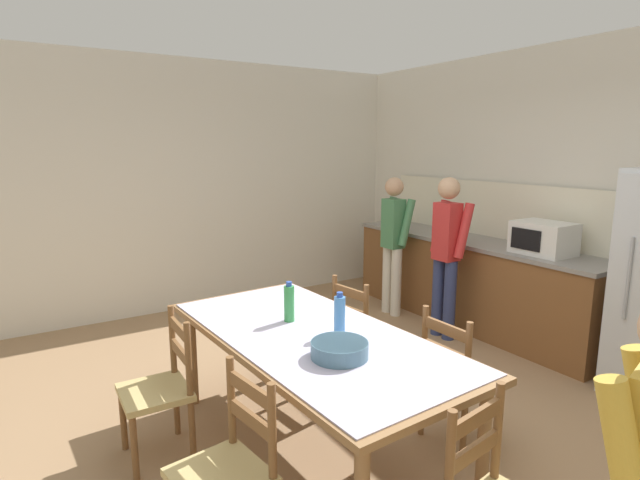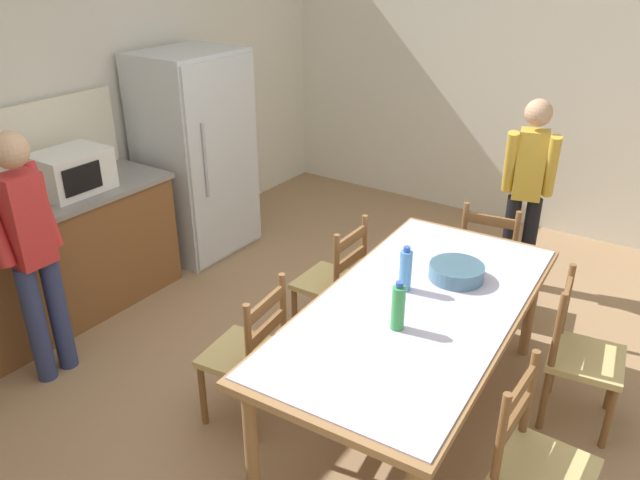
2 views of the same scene
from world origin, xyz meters
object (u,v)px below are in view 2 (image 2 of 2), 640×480
refrigerator (196,155)px  bottle_off_centre (406,270)px  bottle_near_centre (398,307)px  person_at_counter (31,247)px  chair_side_far_right (334,282)px  chair_side_near_right (580,355)px  microwave (71,171)px  chair_side_far_left (248,354)px  person_by_table (527,186)px  dining_table (417,315)px  serving_bowl (457,271)px  chair_head_end (489,259)px  chair_side_near_left (537,466)px

refrigerator → bottle_off_centre: size_ratio=6.56×
bottle_near_centre → person_at_counter: 2.24m
bottle_off_centre → chair_side_far_right: bottle_off_centre is taller
chair_side_near_right → microwave: bearing=94.7°
bottle_off_centre → chair_side_far_left: 1.02m
chair_side_near_right → person_by_table: 1.67m
chair_side_near_right → dining_table: bearing=116.3°
serving_bowl → chair_side_near_right: (0.14, -0.73, -0.39)m
microwave → person_at_counter: (-0.70, -0.52, -0.17)m
serving_bowl → person_at_counter: person_at_counter is taller
chair_side_far_left → person_by_table: person_by_table is taller
serving_bowl → chair_side_far_right: bearing=86.1°
refrigerator → chair_head_end: (0.39, -2.56, -0.44)m
bottle_near_centre → person_by_table: (2.20, 0.03, -0.04)m
microwave → chair_side_far_right: size_ratio=0.55×
chair_side_far_left → person_at_counter: person_at_counter is taller
chair_side_near_right → chair_side_far_left: bearing=116.3°
bottle_off_centre → refrigerator: bearing=70.4°
chair_side_far_right → dining_table: bearing=61.0°
refrigerator → dining_table: 2.81m
dining_table → chair_side_near_left: 0.98m
bottle_off_centre → chair_side_near_left: (-0.55, -0.97, -0.46)m
bottle_near_centre → serving_bowl: bearing=-3.8°
microwave → chair_head_end: microwave is taller
bottle_near_centre → chair_side_far_right: bearing=49.9°
chair_head_end → microwave: bearing=23.5°
bottle_near_centre → chair_side_far_right: bottle_near_centre is taller
bottle_near_centre → chair_side_near_left: 0.96m
chair_side_near_left → chair_side_far_right: (0.89, 1.67, 0.00)m
microwave → chair_head_end: size_ratio=0.55×
dining_table → serving_bowl: size_ratio=6.95×
chair_side_near_left → chair_side_near_right: 0.97m
microwave → chair_side_near_right: 3.57m
refrigerator → person_at_counter: refrigerator is taller
chair_head_end → person_at_counter: (-2.29, 2.06, 0.47)m
chair_head_end → person_at_counter: size_ratio=0.56×
chair_head_end → chair_side_near_right: size_ratio=1.00×
chair_side_near_right → person_at_counter: person_at_counter is taller
serving_bowl → chair_head_end: (0.99, 0.13, -0.39)m
person_by_table → chair_side_near_right: bearing=15.3°
microwave → dining_table: size_ratio=0.22×
serving_bowl → chair_side_far_right: (0.06, 0.89, -0.39)m
chair_head_end → person_by_table: person_by_table is taller
person_by_table → chair_side_far_right: bearing=-43.3°
refrigerator → chair_side_near_left: 3.77m
bottle_near_centre → chair_side_near_left: bearing=-101.8°
chair_head_end → chair_side_far_right: size_ratio=1.00×
chair_side_far_right → person_at_counter: person_at_counter is taller
chair_side_near_left → person_at_counter: bearing=100.3°
chair_side_near_right → person_at_counter: size_ratio=0.56×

